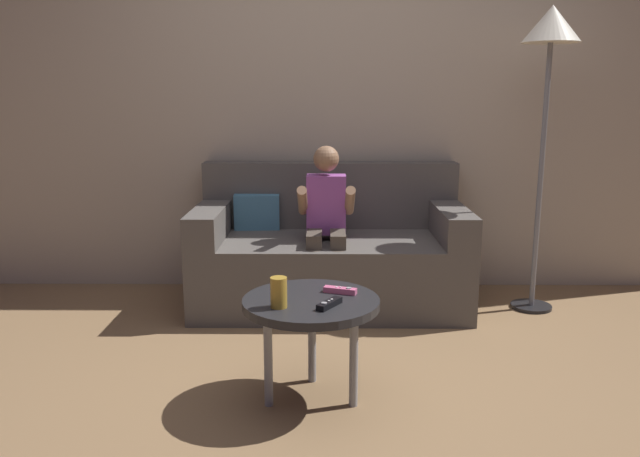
% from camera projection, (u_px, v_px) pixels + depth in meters
% --- Properties ---
extents(ground_plane, '(9.91, 9.91, 0.00)m').
position_uv_depth(ground_plane, '(337.00, 410.00, 2.57)').
color(ground_plane, olive).
extents(wall_back, '(4.96, 0.05, 2.50)m').
position_uv_depth(wall_back, '(333.00, 97.00, 4.03)').
color(wall_back, '#B2A38E').
rests_on(wall_back, ground).
extents(couch, '(1.61, 0.80, 0.84)m').
position_uv_depth(couch, '(329.00, 255.00, 3.85)').
color(couch, '#56514C').
rests_on(couch, ground).
extents(person_seated_on_couch, '(0.32, 0.40, 0.98)m').
position_uv_depth(person_seated_on_couch, '(326.00, 220.00, 3.62)').
color(person_seated_on_couch, '#4C4238').
rests_on(person_seated_on_couch, ground).
extents(coffee_table, '(0.56, 0.56, 0.45)m').
position_uv_depth(coffee_table, '(311.00, 309.00, 2.58)').
color(coffee_table, '#232326').
rests_on(coffee_table, ground).
extents(game_remote_pink_near_edge, '(0.14, 0.08, 0.03)m').
position_uv_depth(game_remote_pink_near_edge, '(340.00, 290.00, 2.64)').
color(game_remote_pink_near_edge, pink).
rests_on(game_remote_pink_near_edge, coffee_table).
extents(game_remote_black_center, '(0.11, 0.14, 0.03)m').
position_uv_depth(game_remote_black_center, '(329.00, 304.00, 2.47)').
color(game_remote_black_center, black).
rests_on(game_remote_black_center, coffee_table).
extents(soda_can, '(0.07, 0.07, 0.12)m').
position_uv_depth(soda_can, '(279.00, 292.00, 2.45)').
color(soda_can, '#B78C2D').
rests_on(soda_can, coffee_table).
extents(floor_lamp, '(0.32, 0.32, 1.75)m').
position_uv_depth(floor_lamp, '(550.00, 49.00, 3.49)').
color(floor_lamp, black).
rests_on(floor_lamp, ground).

